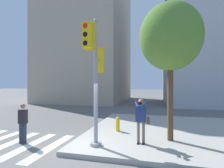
{
  "coord_description": "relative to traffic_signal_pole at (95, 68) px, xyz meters",
  "views": [
    {
      "loc": [
        2.8,
        -5.83,
        2.48
      ],
      "look_at": [
        1.13,
        0.85,
        2.49
      ],
      "focal_mm": 28.0,
      "sensor_mm": 36.0,
      "label": 1
    }
  ],
  "objects": [
    {
      "name": "ground_plane",
      "position": [
        -0.57,
        -0.4,
        -3.09
      ],
      "size": [
        160.0,
        160.0,
        0.0
      ],
      "primitive_type": "plane",
      "color": "slate"
    },
    {
      "name": "sidewalk_corner",
      "position": [
        2.93,
        3.1,
        -3.0
      ],
      "size": [
        8.0,
        8.0,
        0.17
      ],
      "color": "#ADA89E",
      "rests_on": "ground_plane"
    },
    {
      "name": "crosswalk_stripes",
      "position": [
        -4.15,
        -0.15,
        -3.08
      ],
      "size": [
        5.19,
        3.16,
        0.01
      ],
      "color": "silver",
      "rests_on": "ground_plane"
    },
    {
      "name": "traffic_signal_pole",
      "position": [
        0.0,
        0.0,
        0.0
      ],
      "size": [
        0.53,
        1.36,
        4.78
      ],
      "color": "#939399",
      "rests_on": "sidewalk_corner"
    },
    {
      "name": "person_photographer",
      "position": [
        1.68,
        0.65,
        -1.88
      ],
      "size": [
        0.58,
        0.54,
        1.73
      ],
      "color": "black",
      "rests_on": "sidewalk_corner"
    },
    {
      "name": "pedestrian_distant",
      "position": [
        -3.2,
        -0.01,
        -2.21
      ],
      "size": [
        0.34,
        0.2,
        1.66
      ],
      "color": "#282D42",
      "rests_on": "ground_plane"
    },
    {
      "name": "street_tree",
      "position": [
        2.81,
        1.32,
        1.32
      ],
      "size": [
        2.54,
        2.54,
        5.66
      ],
      "color": "brown",
      "rests_on": "sidewalk_corner"
    },
    {
      "name": "fire_hydrant",
      "position": [
        0.41,
        2.19,
        -2.57
      ],
      "size": [
        0.2,
        0.26,
        0.7
      ],
      "color": "yellow",
      "rests_on": "sidewalk_corner"
    },
    {
      "name": "building_left",
      "position": [
        -7.84,
        19.13,
        6.63
      ],
      "size": [
        11.27,
        13.74,
        19.4
      ],
      "color": "tan",
      "rests_on": "ground_plane"
    }
  ]
}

